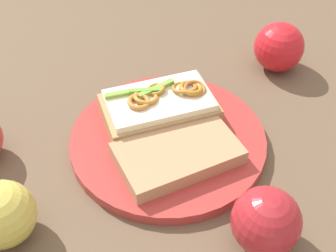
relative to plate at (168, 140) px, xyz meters
name	(u,v)px	position (x,y,z in m)	size (l,w,h in m)	color
ground_plane	(168,144)	(0.00, 0.00, -0.01)	(2.00, 2.00, 0.00)	brown
plate	(168,140)	(0.00, 0.00, 0.00)	(0.27, 0.27, 0.02)	#B03532
sandwich	(159,106)	(-0.04, 0.00, 0.03)	(0.10, 0.16, 0.05)	tan
bread_slice_side	(179,153)	(0.04, 0.00, 0.02)	(0.16, 0.09, 0.02)	tan
apple_1	(266,221)	(0.18, 0.06, 0.03)	(0.08, 0.08, 0.08)	#A82027
apple_2	(279,47)	(-0.12, 0.22, 0.03)	(0.08, 0.08, 0.08)	red
apple_4	(2,214)	(0.09, -0.22, 0.03)	(0.08, 0.08, 0.08)	gold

